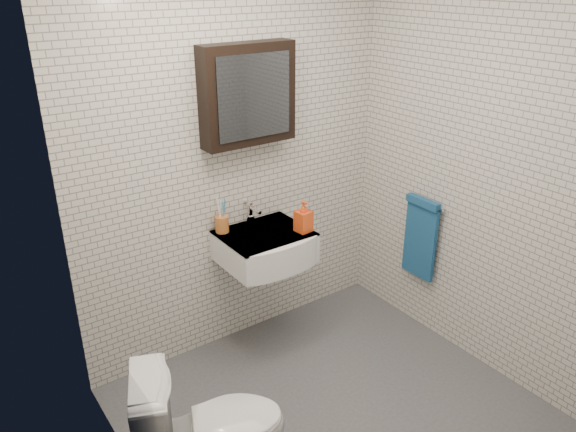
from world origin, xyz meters
The scene contains 9 objects.
ground centered at (0.00, 0.00, 0.01)m, with size 2.20×2.00×0.01m, color #4A4C52.
room_shell centered at (0.00, 0.00, 1.47)m, with size 2.22×2.02×2.51m.
washbasin centered at (0.05, 0.73, 0.76)m, with size 0.55×0.50×0.20m.
faucet centered at (0.05, 0.93, 0.92)m, with size 0.06×0.20×0.15m.
mirror_cabinet centered at (0.05, 0.93, 1.70)m, with size 0.60×0.15×0.60m.
towel_rail centered at (1.04, 0.35, 0.72)m, with size 0.09×0.30×0.58m.
toothbrush_cup centered at (-0.16, 0.94, 0.91)m, with size 0.09×0.09×0.24m.
soap_bottle centered at (0.27, 0.65, 0.95)m, with size 0.09×0.10×0.21m, color orange.
toilet centered at (-0.80, -0.05, 0.36)m, with size 0.40×0.71×0.72m, color white.
Camera 1 is at (-1.69, -1.93, 2.39)m, focal length 35.00 mm.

